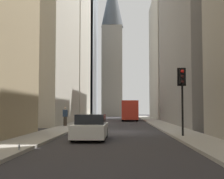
{
  "coord_description": "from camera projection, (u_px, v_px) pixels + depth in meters",
  "views": [
    {
      "loc": [
        -23.52,
        -0.4,
        1.74
      ],
      "look_at": [
        12.37,
        0.82,
        3.98
      ],
      "focal_mm": 49.27,
      "sensor_mm": 36.0,
      "label": 1
    }
  ],
  "objects": [
    {
      "name": "building_left_far",
      "position": [
        182.0,
        58.0,
        52.15
      ],
      "size": [
        14.79,
        10.0,
        20.76
      ],
      "color": "#B7B2A5",
      "rests_on": "ground_plane"
    },
    {
      "name": "traffic_light_foreground",
      "position": [
        182.0,
        85.0,
        18.31
      ],
      "size": [
        0.43,
        0.52,
        4.07
      ],
      "color": "black",
      "rests_on": "sidewalk_left"
    },
    {
      "name": "building_left_midfar",
      "position": [
        217.0,
        35.0,
        33.13
      ],
      "size": [
        19.86,
        10.0,
        19.38
      ],
      "color": "gray",
      "rests_on": "ground_plane"
    },
    {
      "name": "ground_plane",
      "position": [
        117.0,
        131.0,
        23.36
      ],
      "size": [
        135.0,
        135.0,
        0.0
      ],
      "primitive_type": "plane",
      "color": "#302D30"
    },
    {
      "name": "building_right_far",
      "position": [
        59.0,
        47.0,
        53.25
      ],
      "size": [
        18.25,
        10.0,
        24.82
      ],
      "color": "beige",
      "rests_on": "ground_plane"
    },
    {
      "name": "building_right_midfar",
      "position": [
        27.0,
        29.0,
        35.51
      ],
      "size": [
        15.01,
        10.5,
        21.91
      ],
      "color": "beige",
      "rests_on": "ground_plane"
    },
    {
      "name": "church_spire",
      "position": [
        112.0,
        42.0,
        69.4
      ],
      "size": [
        5.0,
        5.0,
        32.27
      ],
      "color": "gray",
      "rests_on": "ground_plane"
    },
    {
      "name": "sidewalk_left",
      "position": [
        177.0,
        131.0,
        23.21
      ],
      "size": [
        90.0,
        2.2,
        0.14
      ],
      "primitive_type": "cube",
      "color": "#A8A399",
      "rests_on": "ground_plane"
    },
    {
      "name": "sedan_white",
      "position": [
        91.0,
        128.0,
        17.33
      ],
      "size": [
        4.3,
        1.78,
        1.42
      ],
      "color": "silver",
      "rests_on": "ground_plane"
    },
    {
      "name": "pedestrian",
      "position": [
        65.0,
        115.0,
        28.67
      ],
      "size": [
        0.26,
        0.44,
        1.75
      ],
      "color": "#473D33",
      "rests_on": "sidewalk_right"
    },
    {
      "name": "discarded_bottle",
      "position": [
        19.0,
        147.0,
        11.83
      ],
      "size": [
        0.07,
        0.07,
        0.27
      ],
      "color": "#999EA3",
      "rests_on": "sidewalk_right"
    },
    {
      "name": "delivery_truck",
      "position": [
        129.0,
        111.0,
        43.84
      ],
      "size": [
        6.46,
        2.25,
        2.84
      ],
      "color": "red",
      "rests_on": "ground_plane"
    },
    {
      "name": "sidewalk_right",
      "position": [
        59.0,
        130.0,
        23.52
      ],
      "size": [
        90.0,
        2.2,
        0.14
      ],
      "primitive_type": "cube",
      "color": "#A8A399",
      "rests_on": "ground_plane"
    }
  ]
}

